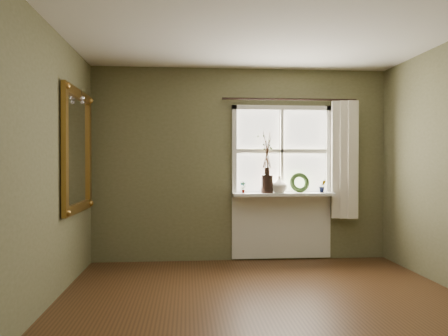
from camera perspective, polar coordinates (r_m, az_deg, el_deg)
floor at (r=3.93m, az=6.60°, el=-18.97°), size 4.50×4.50×0.00m
ceiling at (r=3.92m, az=6.65°, el=19.74°), size 4.50×4.50×0.00m
wall_back at (r=5.97m, az=2.23°, el=0.47°), size 4.00×0.10×2.60m
wall_left at (r=3.86m, az=-24.76°, el=0.31°), size 0.10×4.50×2.60m
wall_front at (r=1.52m, az=24.17°, el=-0.12°), size 4.00×0.10×2.60m
window_frame at (r=6.00m, az=7.54°, el=2.18°), size 1.36×0.06×1.24m
window_sill at (r=5.90m, az=7.75°, el=-3.42°), size 1.36×0.26×0.04m
window_apron at (r=6.06m, az=7.52°, el=-7.51°), size 1.36×0.04×0.88m
dark_jug at (r=5.85m, az=5.63°, el=-2.08°), size 0.19×0.19×0.24m
cream_vase at (r=5.88m, az=7.23°, el=-2.16°), size 0.26×0.26×0.22m
wreath at (r=5.99m, az=9.84°, el=-2.17°), size 0.29×0.15×0.29m
potted_plant_left at (r=5.80m, az=2.50°, el=-2.52°), size 0.09×0.07×0.16m
potted_plant_right at (r=6.04m, az=12.74°, el=-2.33°), size 0.10×0.09×0.17m
curtain at (r=6.14m, az=15.42°, el=1.06°), size 0.36×0.12×1.59m
curtain_rod at (r=6.02m, az=8.61°, el=8.86°), size 1.84×0.03×0.03m
gilt_mirror at (r=5.18m, az=-18.58°, el=2.17°), size 0.10×1.16×1.38m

